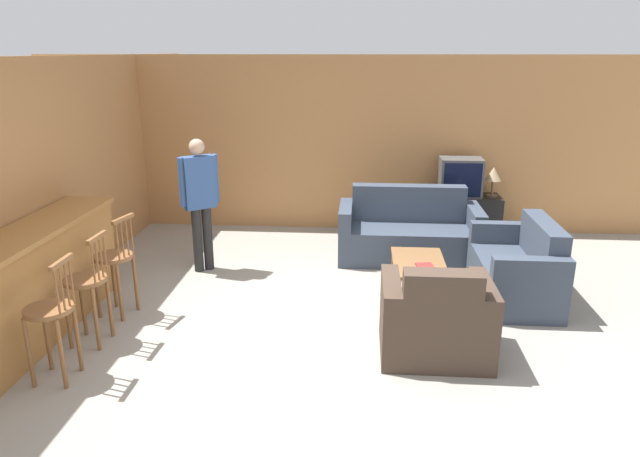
% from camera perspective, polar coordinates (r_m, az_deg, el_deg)
% --- Properties ---
extents(ground_plane, '(24.00, 24.00, 0.00)m').
position_cam_1_polar(ground_plane, '(5.55, 1.09, -11.19)').
color(ground_plane, gray).
extents(wall_back, '(9.40, 0.08, 2.60)m').
position_cam_1_polar(wall_back, '(8.67, 2.57, 8.39)').
color(wall_back, '#B27A47').
rests_on(wall_back, ground_plane).
extents(wall_left, '(0.08, 8.69, 2.60)m').
position_cam_1_polar(wall_left, '(7.22, -24.11, 5.07)').
color(wall_left, '#B27A47').
rests_on(wall_left, ground_plane).
extents(bar_counter, '(0.55, 2.76, 1.06)m').
position_cam_1_polar(bar_counter, '(6.00, -27.05, -5.26)').
color(bar_counter, '#A87038').
rests_on(bar_counter, ground_plane).
extents(bar_chair_near, '(0.39, 0.39, 1.07)m').
position_cam_1_polar(bar_chair_near, '(5.20, -25.27, -8.08)').
color(bar_chair_near, brown).
rests_on(bar_chair_near, ground_plane).
extents(bar_chair_mid, '(0.40, 0.40, 1.07)m').
position_cam_1_polar(bar_chair_mid, '(5.70, -22.24, -5.46)').
color(bar_chair_mid, brown).
rests_on(bar_chair_mid, ground_plane).
extents(bar_chair_far, '(0.47, 0.47, 1.07)m').
position_cam_1_polar(bar_chair_far, '(6.22, -19.80, -3.32)').
color(bar_chair_far, brown).
rests_on(bar_chair_far, ground_plane).
extents(couch_far, '(1.83, 0.84, 0.93)m').
position_cam_1_polar(couch_far, '(7.62, 8.86, -0.53)').
color(couch_far, '#384251').
rests_on(couch_far, ground_plane).
extents(armchair_near, '(0.98, 0.80, 0.91)m').
position_cam_1_polar(armchair_near, '(5.27, 11.53, -9.10)').
color(armchair_near, '#423328').
rests_on(armchair_near, ground_plane).
extents(loveseat_right, '(0.78, 1.38, 0.89)m').
position_cam_1_polar(loveseat_right, '(6.68, 19.19, -3.97)').
color(loveseat_right, '#384251').
rests_on(loveseat_right, ground_plane).
extents(coffee_table, '(0.58, 0.97, 0.39)m').
position_cam_1_polar(coffee_table, '(6.52, 9.83, -3.74)').
color(coffee_table, brown).
rests_on(coffee_table, ground_plane).
extents(tv_unit, '(1.19, 0.50, 0.64)m').
position_cam_1_polar(tv_unit, '(8.60, 13.58, 1.14)').
color(tv_unit, black).
rests_on(tv_unit, ground_plane).
extents(tv, '(0.59, 0.41, 0.55)m').
position_cam_1_polar(tv, '(8.45, 13.86, 5.00)').
color(tv, '#4C4C4C').
rests_on(tv, tv_unit).
extents(book_on_table, '(0.20, 0.18, 0.02)m').
position_cam_1_polar(book_on_table, '(6.36, 10.43, -3.68)').
color(book_on_table, maroon).
rests_on(book_on_table, coffee_table).
extents(table_lamp, '(0.23, 0.23, 0.43)m').
position_cam_1_polar(table_lamp, '(8.54, 16.95, 5.11)').
color(table_lamp, brown).
rests_on(table_lamp, tv_unit).
extents(person_by_window, '(0.41, 0.35, 1.66)m').
position_cam_1_polar(person_by_window, '(7.10, -11.92, 3.10)').
color(person_by_window, black).
rests_on(person_by_window, ground_plane).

